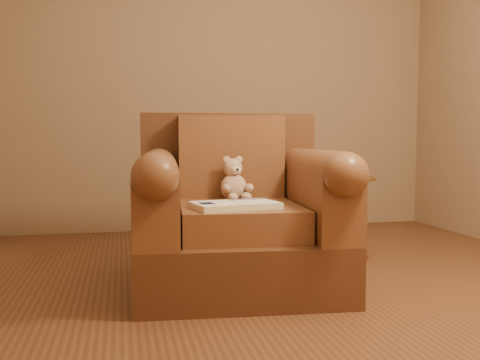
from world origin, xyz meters
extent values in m
plane|color=brown|center=(0.00, 0.00, 0.00)|extent=(4.00, 4.00, 0.00)
cube|color=#93765A|center=(0.00, 2.00, 1.35)|extent=(4.00, 0.02, 2.70)
cube|color=#522F1B|center=(-0.28, 0.02, 0.16)|extent=(1.19, 1.14, 0.31)
cube|color=#522F1B|center=(-0.24, 0.49, 0.65)|extent=(1.11, 0.20, 0.69)
cube|color=brown|center=(-0.29, -0.03, 0.39)|extent=(0.71, 0.83, 0.17)
cube|color=brown|center=(-0.25, 0.35, 0.73)|extent=(0.66, 0.23, 0.50)
cube|color=brown|center=(-0.73, 0.01, 0.49)|extent=(0.30, 0.96, 0.35)
cube|color=brown|center=(0.16, -0.07, 0.49)|extent=(0.30, 0.96, 0.35)
cylinder|color=brown|center=(-0.73, 0.01, 0.66)|extent=(0.30, 0.96, 0.22)
cylinder|color=brown|center=(0.16, -0.07, 0.66)|extent=(0.30, 0.96, 0.22)
ellipsoid|color=tan|center=(-0.27, 0.18, 0.55)|extent=(0.15, 0.14, 0.16)
sphere|color=tan|center=(-0.27, 0.19, 0.66)|extent=(0.11, 0.11, 0.11)
ellipsoid|color=tan|center=(-0.31, 0.19, 0.71)|extent=(0.05, 0.03, 0.05)
ellipsoid|color=tan|center=(-0.24, 0.20, 0.71)|extent=(0.05, 0.03, 0.05)
ellipsoid|color=beige|center=(-0.26, 0.14, 0.65)|extent=(0.05, 0.04, 0.05)
sphere|color=black|center=(-0.26, 0.12, 0.66)|extent=(0.02, 0.02, 0.02)
ellipsoid|color=tan|center=(-0.33, 0.10, 0.55)|extent=(0.05, 0.10, 0.05)
ellipsoid|color=tan|center=(-0.19, 0.13, 0.55)|extent=(0.05, 0.10, 0.05)
ellipsoid|color=tan|center=(-0.30, 0.08, 0.50)|extent=(0.06, 0.10, 0.05)
ellipsoid|color=tan|center=(-0.22, 0.09, 0.50)|extent=(0.06, 0.10, 0.05)
cube|color=beige|center=(-0.35, -0.21, 0.49)|extent=(0.47, 0.34, 0.03)
cube|color=white|center=(-0.45, -0.23, 0.51)|extent=(0.25, 0.29, 0.00)
cube|color=white|center=(-0.24, -0.19, 0.51)|extent=(0.25, 0.29, 0.00)
cube|color=beige|center=(-0.35, -0.21, 0.51)|extent=(0.06, 0.25, 0.00)
cube|color=#0F1638|center=(-0.50, -0.24, 0.51)|extent=(0.09, 0.10, 0.00)
cube|color=slate|center=(-0.26, -0.10, 0.51)|extent=(0.20, 0.09, 0.00)
cylinder|color=gold|center=(0.62, 0.60, 0.01)|extent=(0.32, 0.32, 0.02)
cylinder|color=gold|center=(0.62, 0.60, 0.28)|extent=(0.03, 0.03, 0.53)
cylinder|color=gold|center=(0.62, 0.60, 0.56)|extent=(0.41, 0.41, 0.02)
cylinder|color=gold|center=(0.62, 0.60, 0.55)|extent=(0.03, 0.03, 0.02)
camera|label=1|loc=(-0.92, -2.88, 0.83)|focal=40.00mm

